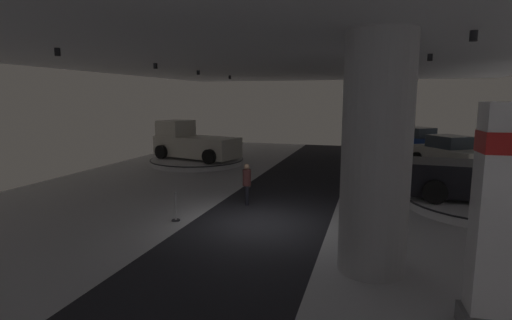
{
  "coord_description": "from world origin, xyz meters",
  "views": [
    {
      "loc": [
        3.44,
        -11.73,
        4.06
      ],
      "look_at": [
        -1.37,
        4.19,
        1.4
      ],
      "focal_mm": 27.48,
      "sensor_mm": 36.0,
      "label": 1
    }
  ],
  "objects_px": {
    "display_car_far_right": "(450,153)",
    "pickup_truck_mid_right": "(500,176)",
    "display_platform_deep_right": "(414,155)",
    "column_right": "(376,155)",
    "display_platform_far_left": "(197,161)",
    "pickup_truck_far_left": "(193,143)",
    "display_car_deep_right": "(415,141)",
    "brand_sign_pylon": "(510,218)",
    "display_platform_far_right": "(449,170)",
    "display_platform_mid_right": "(487,204)",
    "visitor_walking_near": "(247,181)"
  },
  "relations": [
    {
      "from": "column_right",
      "to": "display_platform_mid_right",
      "type": "relative_size",
      "value": 0.97
    },
    {
      "from": "pickup_truck_far_left",
      "to": "visitor_walking_near",
      "type": "height_order",
      "value": "pickup_truck_far_left"
    },
    {
      "from": "display_platform_mid_right",
      "to": "display_platform_far_left",
      "type": "bearing_deg",
      "value": 157.42
    },
    {
      "from": "brand_sign_pylon",
      "to": "pickup_truck_far_left",
      "type": "xyz_separation_m",
      "value": [
        -12.92,
        14.54,
        -0.79
      ]
    },
    {
      "from": "column_right",
      "to": "display_car_far_right",
      "type": "distance_m",
      "value": 14.33
    },
    {
      "from": "brand_sign_pylon",
      "to": "display_car_deep_right",
      "type": "relative_size",
      "value": 0.91
    },
    {
      "from": "display_car_deep_right",
      "to": "pickup_truck_mid_right",
      "type": "height_order",
      "value": "pickup_truck_mid_right"
    },
    {
      "from": "display_platform_far_right",
      "to": "display_car_far_right",
      "type": "xyz_separation_m",
      "value": [
        -0.02,
        0.03,
        0.91
      ]
    },
    {
      "from": "brand_sign_pylon",
      "to": "pickup_truck_far_left",
      "type": "bearing_deg",
      "value": 131.63
    },
    {
      "from": "brand_sign_pylon",
      "to": "visitor_walking_near",
      "type": "distance_m",
      "value": 9.5
    },
    {
      "from": "column_right",
      "to": "pickup_truck_far_left",
      "type": "relative_size",
      "value": 0.97
    },
    {
      "from": "pickup_truck_far_left",
      "to": "display_platform_mid_right",
      "type": "distance_m",
      "value": 15.98
    },
    {
      "from": "brand_sign_pylon",
      "to": "display_car_deep_right",
      "type": "distance_m",
      "value": 21.12
    },
    {
      "from": "display_car_deep_right",
      "to": "display_platform_far_right",
      "type": "height_order",
      "value": "display_car_deep_right"
    },
    {
      "from": "display_platform_far_right",
      "to": "display_platform_mid_right",
      "type": "relative_size",
      "value": 0.95
    },
    {
      "from": "display_platform_mid_right",
      "to": "visitor_walking_near",
      "type": "bearing_deg",
      "value": -167.45
    },
    {
      "from": "column_right",
      "to": "display_platform_far_left",
      "type": "distance_m",
      "value": 16.47
    },
    {
      "from": "display_car_deep_right",
      "to": "brand_sign_pylon",
      "type": "bearing_deg",
      "value": -91.26
    },
    {
      "from": "brand_sign_pylon",
      "to": "display_car_deep_right",
      "type": "height_order",
      "value": "brand_sign_pylon"
    },
    {
      "from": "brand_sign_pylon",
      "to": "display_platform_far_right",
      "type": "height_order",
      "value": "brand_sign_pylon"
    },
    {
      "from": "display_platform_far_right",
      "to": "visitor_walking_near",
      "type": "bearing_deg",
      "value": -133.16
    },
    {
      "from": "brand_sign_pylon",
      "to": "display_platform_mid_right",
      "type": "height_order",
      "value": "brand_sign_pylon"
    },
    {
      "from": "display_platform_far_left",
      "to": "display_platform_mid_right",
      "type": "height_order",
      "value": "display_platform_mid_right"
    },
    {
      "from": "display_platform_deep_right",
      "to": "display_car_deep_right",
      "type": "height_order",
      "value": "display_car_deep_right"
    },
    {
      "from": "display_car_far_right",
      "to": "visitor_walking_near",
      "type": "height_order",
      "value": "display_car_far_right"
    },
    {
      "from": "display_car_far_right",
      "to": "pickup_truck_mid_right",
      "type": "height_order",
      "value": "pickup_truck_mid_right"
    },
    {
      "from": "column_right",
      "to": "display_car_far_right",
      "type": "relative_size",
      "value": 1.22
    },
    {
      "from": "column_right",
      "to": "display_car_deep_right",
      "type": "height_order",
      "value": "column_right"
    },
    {
      "from": "display_platform_far_left",
      "to": "pickup_truck_far_left",
      "type": "height_order",
      "value": "pickup_truck_far_left"
    },
    {
      "from": "brand_sign_pylon",
      "to": "pickup_truck_mid_right",
      "type": "relative_size",
      "value": 0.74
    },
    {
      "from": "display_platform_mid_right",
      "to": "visitor_walking_near",
      "type": "relative_size",
      "value": 3.57
    },
    {
      "from": "column_right",
      "to": "pickup_truck_far_left",
      "type": "xyz_separation_m",
      "value": [
        -10.74,
        12.57,
        -1.48
      ]
    },
    {
      "from": "display_platform_far_right",
      "to": "visitor_walking_near",
      "type": "relative_size",
      "value": 3.37
    },
    {
      "from": "display_platform_deep_right",
      "to": "pickup_truck_mid_right",
      "type": "relative_size",
      "value": 1.09
    },
    {
      "from": "display_platform_far_left",
      "to": "visitor_walking_near",
      "type": "xyz_separation_m",
      "value": [
        5.82,
        -7.92,
        0.72
      ]
    },
    {
      "from": "column_right",
      "to": "brand_sign_pylon",
      "type": "relative_size",
      "value": 1.38
    },
    {
      "from": "display_platform_far_left",
      "to": "pickup_truck_mid_right",
      "type": "relative_size",
      "value": 1.05
    },
    {
      "from": "brand_sign_pylon",
      "to": "display_platform_far_right",
      "type": "distance_m",
      "value": 15.84
    },
    {
      "from": "column_right",
      "to": "visitor_walking_near",
      "type": "distance_m",
      "value": 6.75
    },
    {
      "from": "display_car_deep_right",
      "to": "column_right",
      "type": "bearing_deg",
      "value": -97.87
    },
    {
      "from": "display_platform_far_right",
      "to": "display_car_far_right",
      "type": "distance_m",
      "value": 0.91
    },
    {
      "from": "display_platform_deep_right",
      "to": "display_platform_far_left",
      "type": "xyz_separation_m",
      "value": [
        -13.05,
        -6.66,
        -0.02
      ]
    },
    {
      "from": "display_platform_far_left",
      "to": "pickup_truck_far_left",
      "type": "xyz_separation_m",
      "value": [
        -0.31,
        0.08,
        1.09
      ]
    },
    {
      "from": "column_right",
      "to": "display_platform_far_left",
      "type": "height_order",
      "value": "column_right"
    },
    {
      "from": "display_car_far_right",
      "to": "pickup_truck_mid_right",
      "type": "xyz_separation_m",
      "value": [
        0.42,
        -7.22,
        0.19
      ]
    },
    {
      "from": "display_platform_mid_right",
      "to": "pickup_truck_mid_right",
      "type": "relative_size",
      "value": 1.05
    },
    {
      "from": "display_platform_far_right",
      "to": "display_platform_far_left",
      "type": "bearing_deg",
      "value": -175.3
    },
    {
      "from": "display_platform_far_left",
      "to": "column_right",
      "type": "bearing_deg",
      "value": -50.13
    },
    {
      "from": "display_car_far_right",
      "to": "brand_sign_pylon",
      "type": "bearing_deg",
      "value": -96.28
    },
    {
      "from": "display_platform_mid_right",
      "to": "display_platform_far_right",
      "type": "bearing_deg",
      "value": 90.66
    }
  ]
}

